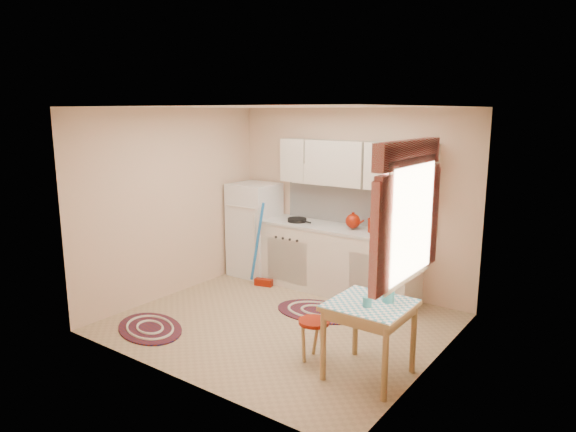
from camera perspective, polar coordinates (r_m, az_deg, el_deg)
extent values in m
plane|color=tan|center=(6.20, -0.73, -11.76)|extent=(3.60, 3.60, 0.00)
cube|color=silver|center=(5.69, -0.80, 12.03)|extent=(3.60, 3.20, 0.04)
cube|color=tan|center=(7.14, 6.91, 1.79)|extent=(3.60, 0.04, 2.50)
cube|color=tan|center=(4.66, -12.58, -3.69)|extent=(3.60, 0.04, 2.50)
cube|color=tan|center=(7.02, -12.66, 1.42)|extent=(0.04, 3.20, 2.50)
cube|color=tan|center=(4.98, 16.12, -2.89)|extent=(0.04, 3.20, 2.50)
cube|color=white|center=(7.08, 7.72, 1.23)|extent=(2.25, 0.03, 0.55)
cube|color=beige|center=(6.87, 7.26, 5.77)|extent=(2.25, 0.33, 0.60)
cube|color=white|center=(4.42, 13.66, -0.58)|extent=(0.04, 0.85, 0.95)
cube|color=white|center=(7.76, -3.74, -1.51)|extent=(0.65, 0.60, 1.40)
cube|color=beige|center=(7.08, 5.43, -5.00)|extent=(2.25, 0.60, 0.88)
cube|color=#B9B7AF|center=(6.96, 5.50, -1.37)|extent=(2.27, 0.62, 0.04)
cylinder|color=black|center=(7.24, 1.01, -0.44)|extent=(0.32, 0.32, 0.05)
cylinder|color=maroon|center=(6.70, 9.33, -1.11)|extent=(0.12, 0.12, 0.16)
cube|color=tan|center=(4.98, 8.99, -13.45)|extent=(0.72, 0.72, 0.72)
cylinder|color=maroon|center=(5.29, 2.90, -13.58)|extent=(0.41, 0.41, 0.42)
cylinder|color=teal|center=(4.73, 8.80, -9.43)|extent=(0.11, 0.11, 0.10)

